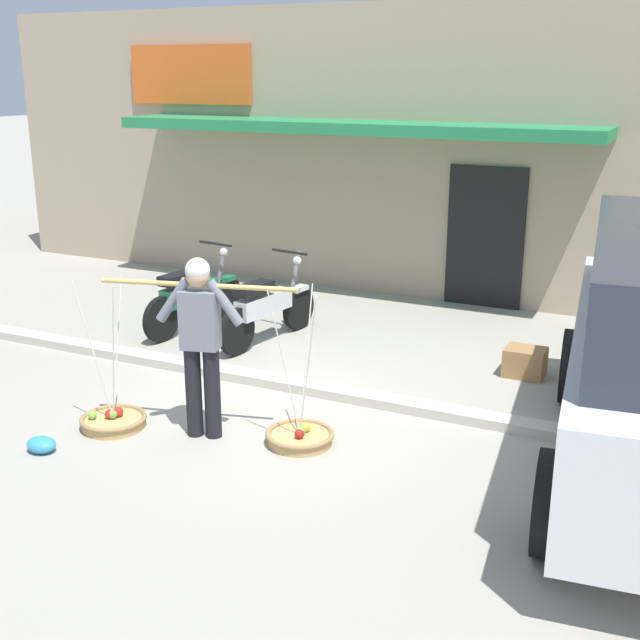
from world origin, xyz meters
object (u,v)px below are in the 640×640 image
at_px(fruit_basket_right_side, 300,436).
at_px(wooden_crate, 525,362).
at_px(fruit_vendor, 200,336).
at_px(fruit_basket_left_side, 113,420).
at_px(motorcycle_second_in_row, 267,307).
at_px(plastic_litter_bag, 41,445).
at_px(motorcycle_nearest_shop, 193,296).

bearing_deg(fruit_basket_right_side, wooden_crate, 60.91).
xyz_separation_m(fruit_vendor, wooden_crate, (2.35, 2.86, -0.82)).
xyz_separation_m(fruit_basket_left_side, motorcycle_second_in_row, (0.07, 2.87, 0.38)).
distance_m(motorcycle_second_in_row, plastic_litter_bag, 3.60).
distance_m(fruit_vendor, fruit_basket_right_side, 1.28).
relative_size(motorcycle_nearest_shop, motorcycle_second_in_row, 1.00).
height_order(fruit_vendor, fruit_basket_left_side, fruit_vendor).
height_order(fruit_basket_right_side, plastic_litter_bag, fruit_basket_right_side).
bearing_deg(motorcycle_nearest_shop, fruit_vendor, -54.14).
bearing_deg(motorcycle_second_in_row, fruit_vendor, -72.94).
relative_size(fruit_vendor, wooden_crate, 4.03).
bearing_deg(fruit_basket_left_side, fruit_vendor, 14.60).
height_order(fruit_vendor, plastic_litter_bag, fruit_vendor).
bearing_deg(fruit_vendor, wooden_crate, 50.66).
bearing_deg(motorcycle_second_in_row, motorcycle_nearest_shop, 178.69).
bearing_deg(fruit_basket_right_side, motorcycle_nearest_shop, 139.04).
xyz_separation_m(fruit_basket_left_side, plastic_litter_bag, (-0.24, -0.69, -0.01)).
bearing_deg(plastic_litter_bag, motorcycle_second_in_row, 85.03).
bearing_deg(fruit_basket_left_side, wooden_crate, 43.76).
xyz_separation_m(fruit_basket_right_side, wooden_crate, (1.46, 2.63, 0.09)).
bearing_deg(plastic_litter_bag, fruit_basket_left_side, 70.90).
relative_size(fruit_basket_left_side, motorcycle_second_in_row, 0.80).
relative_size(fruit_basket_right_side, wooden_crate, 3.30).
distance_m(motorcycle_nearest_shop, motorcycle_second_in_row, 1.12).
relative_size(fruit_basket_left_side, wooden_crate, 3.30).
distance_m(fruit_basket_left_side, motorcycle_second_in_row, 2.90).
relative_size(fruit_basket_right_side, motorcycle_second_in_row, 0.80).
distance_m(fruit_vendor, wooden_crate, 3.79).
relative_size(fruit_vendor, fruit_basket_right_side, 1.22).
xyz_separation_m(motorcycle_nearest_shop, wooden_crate, (4.28, 0.19, -0.29)).
xyz_separation_m(plastic_litter_bag, wooden_crate, (3.47, 3.78, 0.09)).
bearing_deg(fruit_vendor, plastic_litter_bag, -140.58).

